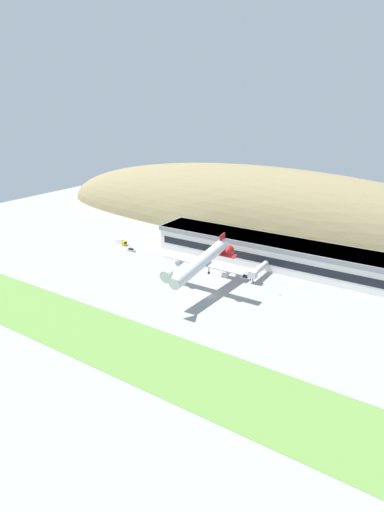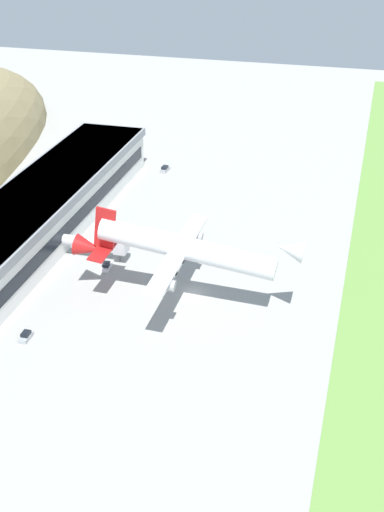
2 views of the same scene
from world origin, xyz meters
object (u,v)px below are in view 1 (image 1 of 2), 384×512
object	(u,v)px
cargo_airplane	(202,262)
service_car_0	(131,250)
service_car_1	(193,260)
traffic_cone_0	(280,295)
jetway_0	(258,270)
fuel_truck	(121,242)
service_car_3	(246,278)
terminal_building	(276,251)

from	to	relation	value
cargo_airplane	service_car_0	xyz separation A→B (m)	(-54.60, 20.80, -12.23)
service_car_1	traffic_cone_0	distance (m)	49.80
jetway_0	fuel_truck	world-z (taller)	jetway_0
service_car_3	service_car_0	bearing A→B (deg)	179.86
service_car_0	fuel_truck	distance (m)	12.18
terminal_building	service_car_0	size ratio (longest dim) A/B	27.67
service_car_0	service_car_1	world-z (taller)	service_car_0
service_car_0	service_car_3	xyz separation A→B (m)	(64.11, -0.15, 0.04)
terminal_building	service_car_0	xyz separation A→B (m)	(-68.93, -21.37, -6.23)
service_car_0	service_car_3	size ratio (longest dim) A/B	1.05
traffic_cone_0	service_car_1	bearing A→B (deg)	165.70
cargo_airplane	fuel_truck	distance (m)	71.48
cargo_airplane	service_car_0	world-z (taller)	cargo_airplane
jetway_0	service_car_1	world-z (taller)	jetway_0
jetway_0	service_car_3	distance (m)	6.17
cargo_airplane	service_car_1	bearing A→B (deg)	128.70
cargo_airplane	fuel_truck	bearing A→B (deg)	158.57
service_car_1	service_car_3	bearing A→B (deg)	-9.63
cargo_airplane	terminal_building	bearing A→B (deg)	71.23
service_car_0	service_car_3	distance (m)	64.11
service_car_1	fuel_truck	xyz separation A→B (m)	(-45.05, 0.02, 0.82)
service_car_1	cargo_airplane	bearing A→B (deg)	-51.30
service_car_0	traffic_cone_0	world-z (taller)	service_car_0
traffic_cone_0	cargo_airplane	bearing A→B (deg)	-154.02
service_car_0	traffic_cone_0	bearing A→B (deg)	-5.10
terminal_building	service_car_1	bearing A→B (deg)	-154.86
terminal_building	jetway_0	world-z (taller)	terminal_building
terminal_building	cargo_airplane	distance (m)	44.94
cargo_airplane	service_car_3	size ratio (longest dim) A/B	11.74
terminal_building	fuel_truck	size ratio (longest dim) A/B	19.05
fuel_truck	traffic_cone_0	xyz separation A→B (m)	(93.31, -12.31, -1.16)
fuel_truck	cargo_airplane	bearing A→B (deg)	-21.43
service_car_0	service_car_3	world-z (taller)	service_car_3
terminal_building	service_car_3	xyz separation A→B (m)	(-4.82, -21.52, -6.19)
terminal_building	fuel_truck	bearing A→B (deg)	-168.42
service_car_0	jetway_0	bearing A→B (deg)	2.65
fuel_truck	service_car_3	bearing A→B (deg)	-3.91
service_car_3	fuel_truck	bearing A→B (deg)	176.09
jetway_0	cargo_airplane	world-z (taller)	cargo_airplane
terminal_building	traffic_cone_0	bearing A→B (deg)	-65.15
cargo_airplane	service_car_3	distance (m)	25.80
cargo_airplane	service_car_1	distance (m)	35.20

